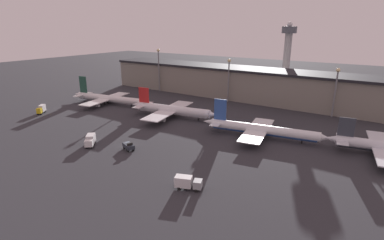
{
  "coord_description": "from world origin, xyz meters",
  "views": [
    {
      "loc": [
        71.33,
        -66.97,
        39.67
      ],
      "look_at": [
        12.28,
        21.93,
        6.0
      ],
      "focal_mm": 28.0,
      "sensor_mm": 36.0,
      "label": 1
    }
  ],
  "objects_px": {
    "airplane_2": "(261,130)",
    "control_tower": "(287,51)",
    "airplane_0": "(108,98)",
    "airplane_1": "(172,110)",
    "service_vehicle_3": "(41,109)",
    "service_vehicle_2": "(187,182)",
    "service_vehicle_1": "(129,146)",
    "service_vehicle_0": "(90,140)"
  },
  "relations": [
    {
      "from": "airplane_2",
      "to": "control_tower",
      "type": "bearing_deg",
      "value": 92.63
    },
    {
      "from": "airplane_0",
      "to": "airplane_1",
      "type": "height_order",
      "value": "airplane_0"
    },
    {
      "from": "service_vehicle_3",
      "to": "service_vehicle_2",
      "type": "bearing_deg",
      "value": 42.6
    },
    {
      "from": "airplane_1",
      "to": "service_vehicle_2",
      "type": "height_order",
      "value": "airplane_1"
    },
    {
      "from": "service_vehicle_1",
      "to": "service_vehicle_2",
      "type": "relative_size",
      "value": 0.75
    },
    {
      "from": "airplane_2",
      "to": "service_vehicle_2",
      "type": "height_order",
      "value": "airplane_2"
    },
    {
      "from": "airplane_1",
      "to": "control_tower",
      "type": "relative_size",
      "value": 1.03
    },
    {
      "from": "airplane_2",
      "to": "service_vehicle_2",
      "type": "relative_size",
      "value": 6.36
    },
    {
      "from": "control_tower",
      "to": "airplane_2",
      "type": "bearing_deg",
      "value": -77.75
    },
    {
      "from": "service_vehicle_0",
      "to": "service_vehicle_2",
      "type": "xyz_separation_m",
      "value": [
        44.41,
        -5.44,
        -0.11
      ]
    },
    {
      "from": "service_vehicle_3",
      "to": "service_vehicle_0",
      "type": "bearing_deg",
      "value": 39.29
    },
    {
      "from": "airplane_1",
      "to": "control_tower",
      "type": "xyz_separation_m",
      "value": [
        23.28,
        89.87,
        21.12
      ]
    },
    {
      "from": "airplane_0",
      "to": "control_tower",
      "type": "relative_size",
      "value": 1.1
    },
    {
      "from": "airplane_0",
      "to": "service_vehicle_0",
      "type": "distance_m",
      "value": 58.37
    },
    {
      "from": "service_vehicle_0",
      "to": "service_vehicle_3",
      "type": "relative_size",
      "value": 1.1
    },
    {
      "from": "service_vehicle_1",
      "to": "service_vehicle_2",
      "type": "distance_m",
      "value": 32.24
    },
    {
      "from": "airplane_1",
      "to": "control_tower",
      "type": "height_order",
      "value": "control_tower"
    },
    {
      "from": "service_vehicle_1",
      "to": "service_vehicle_2",
      "type": "xyz_separation_m",
      "value": [
        30.65,
        -10.0,
        0.57
      ]
    },
    {
      "from": "service_vehicle_3",
      "to": "airplane_1",
      "type": "bearing_deg",
      "value": 81.31
    },
    {
      "from": "airplane_0",
      "to": "service_vehicle_3",
      "type": "height_order",
      "value": "airplane_0"
    },
    {
      "from": "airplane_2",
      "to": "control_tower",
      "type": "height_order",
      "value": "control_tower"
    },
    {
      "from": "service_vehicle_2",
      "to": "control_tower",
      "type": "distance_m",
      "value": 140.67
    },
    {
      "from": "service_vehicle_0",
      "to": "control_tower",
      "type": "xyz_separation_m",
      "value": [
        26.33,
        132.22,
        22.49
      ]
    },
    {
      "from": "airplane_0",
      "to": "service_vehicle_3",
      "type": "xyz_separation_m",
      "value": [
        -12.58,
        -29.55,
        -0.9
      ]
    },
    {
      "from": "airplane_1",
      "to": "service_vehicle_3",
      "type": "relative_size",
      "value": 7.02
    },
    {
      "from": "service_vehicle_2",
      "to": "airplane_0",
      "type": "bearing_deg",
      "value": 128.92
    },
    {
      "from": "airplane_1",
      "to": "service_vehicle_0",
      "type": "relative_size",
      "value": 6.41
    },
    {
      "from": "service_vehicle_0",
      "to": "airplane_2",
      "type": "bearing_deg",
      "value": 90.3
    },
    {
      "from": "airplane_0",
      "to": "service_vehicle_1",
      "type": "height_order",
      "value": "airplane_0"
    },
    {
      "from": "airplane_0",
      "to": "airplane_1",
      "type": "distance_m",
      "value": 42.68
    },
    {
      "from": "airplane_2",
      "to": "service_vehicle_0",
      "type": "relative_size",
      "value": 6.88
    },
    {
      "from": "airplane_1",
      "to": "service_vehicle_1",
      "type": "distance_m",
      "value": 39.34
    },
    {
      "from": "service_vehicle_0",
      "to": "control_tower",
      "type": "bearing_deg",
      "value": 128.41
    },
    {
      "from": "airplane_1",
      "to": "service_vehicle_1",
      "type": "xyz_separation_m",
      "value": [
        10.71,
        -37.79,
        -2.05
      ]
    },
    {
      "from": "airplane_0",
      "to": "service_vehicle_0",
      "type": "bearing_deg",
      "value": -56.85
    },
    {
      "from": "service_vehicle_3",
      "to": "airplane_0",
      "type": "bearing_deg",
      "value": 120.52
    },
    {
      "from": "airplane_0",
      "to": "control_tower",
      "type": "bearing_deg",
      "value": 43.96
    },
    {
      "from": "service_vehicle_2",
      "to": "service_vehicle_3",
      "type": "height_order",
      "value": "service_vehicle_3"
    },
    {
      "from": "service_vehicle_1",
      "to": "service_vehicle_0",
      "type": "bearing_deg",
      "value": -139.72
    },
    {
      "from": "airplane_0",
      "to": "service_vehicle_3",
      "type": "relative_size",
      "value": 7.56
    },
    {
      "from": "service_vehicle_1",
      "to": "control_tower",
      "type": "bearing_deg",
      "value": 106.33
    },
    {
      "from": "service_vehicle_2",
      "to": "service_vehicle_3",
      "type": "bearing_deg",
      "value": 147.83
    }
  ]
}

